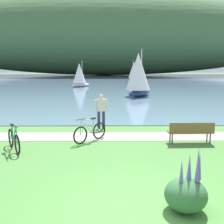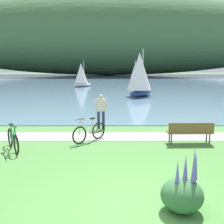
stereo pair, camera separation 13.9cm
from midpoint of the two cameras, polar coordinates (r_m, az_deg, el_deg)
ground_plane at (r=6.44m, az=4.57°, el=-19.28°), size 200.00×200.00×0.00m
bay_water at (r=53.86m, az=0.60°, el=6.55°), size 180.00×80.00×0.04m
distant_hillside at (r=81.27m, az=-0.88°, el=15.47°), size 114.21×28.00×22.08m
shoreline_path at (r=12.14m, az=2.34°, el=-5.08°), size 60.00×1.50×0.01m
park_bench_near_camera at (r=11.40m, az=16.35°, el=-3.79°), size 1.81×0.53×0.88m
bicycle_leaning_near_bench at (r=11.31m, az=-4.31°, el=-4.16°), size 1.26×1.33×1.01m
bicycle_beside_path at (r=10.74m, az=-19.42°, el=-5.47°), size 0.96×1.55×1.01m
person_at_shoreline at (r=13.40m, az=-1.93°, el=0.60°), size 0.60×0.30×1.71m
echium_bush_far_cluster at (r=6.35m, az=15.10°, el=-16.11°), size 0.92×0.92×1.45m
sailboat_nearest_to_shore at (r=51.36m, az=5.12°, el=8.44°), size 2.56×3.46×3.93m
sailboat_mid_bay at (r=38.71m, az=-6.19°, el=7.72°), size 2.80×2.91×3.58m
sailboat_toward_hillside at (r=26.60m, az=6.00°, el=7.78°), size 3.35×3.84×4.58m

